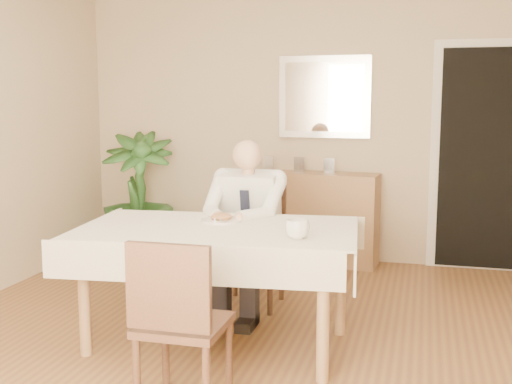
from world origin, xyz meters
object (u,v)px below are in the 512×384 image
(chair_far, at_px, (254,235))
(seated_man, at_px, (244,219))
(coffee_mug, at_px, (297,229))
(sideboard, at_px, (320,218))
(chair_near, at_px, (178,317))
(potted_palm, at_px, (138,195))
(dining_table, at_px, (218,241))

(chair_far, relative_size, seated_man, 0.74)
(coffee_mug, relative_size, sideboard, 0.13)
(chair_near, relative_size, coffee_mug, 6.40)
(seated_man, distance_m, coffee_mug, 0.96)
(sideboard, distance_m, potted_palm, 1.76)
(seated_man, height_order, sideboard, seated_man)
(chair_near, bearing_deg, chair_far, 93.05)
(seated_man, bearing_deg, chair_near, -86.45)
(seated_man, relative_size, coffee_mug, 9.08)
(potted_palm, bearing_deg, dining_table, -53.20)
(chair_near, relative_size, sideboard, 0.82)
(dining_table, distance_m, chair_near, 0.92)
(chair_far, distance_m, sideboard, 1.32)
(coffee_mug, relative_size, potted_palm, 0.11)
(sideboard, bearing_deg, potted_palm, -167.02)
(chair_near, height_order, coffee_mug, chair_near)
(potted_palm, bearing_deg, seated_man, -42.82)
(dining_table, relative_size, sideboard, 1.70)
(chair_near, relative_size, seated_man, 0.71)
(chair_far, height_order, coffee_mug, chair_far)
(chair_near, xyz_separation_m, seated_man, (-0.09, 1.49, 0.20))
(potted_palm, bearing_deg, chair_far, -35.97)
(dining_table, distance_m, coffee_mug, 0.59)
(seated_man, bearing_deg, coffee_mug, -55.48)
(dining_table, bearing_deg, chair_near, -89.72)
(chair_far, xyz_separation_m, chair_near, (0.09, -1.78, -0.03))
(dining_table, height_order, seated_man, seated_man)
(coffee_mug, bearing_deg, potted_palm, 133.07)
(chair_far, xyz_separation_m, coffee_mug, (0.54, -1.07, 0.29))
(chair_far, height_order, potted_palm, potted_palm)
(coffee_mug, height_order, potted_palm, potted_palm)
(chair_near, distance_m, potted_palm, 3.22)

